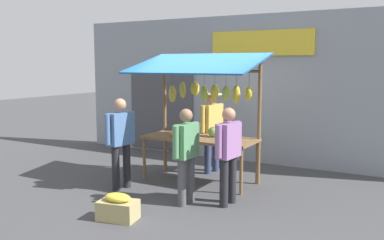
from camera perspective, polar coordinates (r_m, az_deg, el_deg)
The scene contains 8 objects.
ground_plane at distance 8.43m, azimuth 1.01°, elevation -8.22°, with size 40.00×40.00×0.00m, color #424244.
street_backdrop at distance 10.13m, azimuth 6.77°, elevation 4.15°, with size 9.00×0.30×3.40m.
market_stall at distance 8.20m, azimuth 1.20°, elevation 2.40°, with size 2.50×1.46×2.50m.
vendor_with_sunhat at distance 8.92m, azimuth 2.68°, elevation -0.65°, with size 0.44×0.71×1.71m.
shopper_in_striped_shirt at distance 7.83m, azimuth -9.54°, elevation -2.25°, with size 0.28×0.70×1.67m.
shopper_with_shopping_bag at distance 6.90m, azimuth -0.79°, elevation -4.04°, with size 0.24×0.68×1.58m.
shopper_with_ponytail at distance 6.88m, azimuth 4.90°, elevation -3.96°, with size 0.26×0.69×1.60m.
produce_crate_near at distance 6.50m, azimuth -9.90°, elevation -11.50°, with size 0.62×0.47×0.40m.
Camera 1 is at (-3.85, 7.13, 2.29)m, focal length 39.81 mm.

